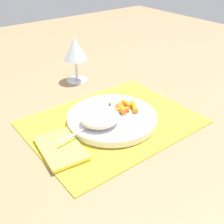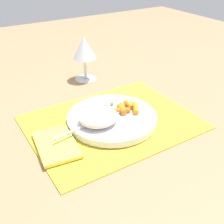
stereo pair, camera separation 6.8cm
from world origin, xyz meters
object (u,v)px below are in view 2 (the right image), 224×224
wine_glass (84,49)px  rice_mound (99,117)px  napkin (56,145)px  fork (97,121)px  plate (112,118)px  carrot_portion (126,108)px

wine_glass → rice_mound: bearing=-111.2°
rice_mound → napkin: rice_mound is taller
rice_mound → wine_glass: 0.34m
fork → napkin: fork is taller
wine_glass → napkin: 0.41m
plate → rice_mound: rice_mound is taller
wine_glass → carrot_portion: bearing=-94.9°
wine_glass → napkin: bearing=-127.2°
napkin → plate: bearing=8.1°
fork → wine_glass: size_ratio=1.35×
plate → rice_mound: 0.06m
plate → wine_glass: 0.32m
carrot_portion → fork: bearing=-175.7°
carrot_portion → fork: carrot_portion is taller
carrot_portion → fork: 0.10m
napkin → wine_glass: bearing=52.8°
plate → fork: bearing=-171.6°
plate → fork: 0.05m
rice_mound → wine_glass: wine_glass is taller
plate → fork: (-0.05, -0.01, 0.01)m
rice_mound → wine_glass: (0.12, 0.31, 0.07)m
carrot_portion → wine_glass: (0.03, 0.29, 0.08)m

